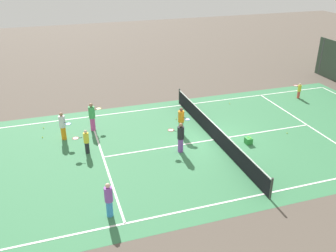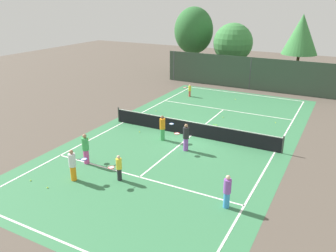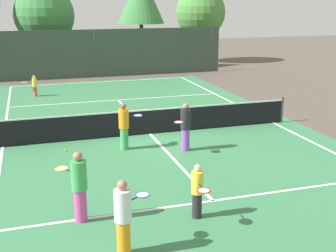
% 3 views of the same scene
% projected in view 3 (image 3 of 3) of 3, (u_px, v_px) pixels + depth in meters
% --- Properties ---
extents(ground_plane, '(80.00, 80.00, 0.00)m').
position_uv_depth(ground_plane, '(150.00, 134.00, 17.66)').
color(ground_plane, brown).
extents(court_surface, '(13.00, 25.00, 0.01)m').
position_uv_depth(court_surface, '(150.00, 134.00, 17.66)').
color(court_surface, '#387A4C').
rests_on(court_surface, ground_plane).
extents(tennis_net, '(11.90, 0.10, 1.10)m').
position_uv_depth(tennis_net, '(150.00, 121.00, 17.52)').
color(tennis_net, '#333833').
rests_on(tennis_net, ground_plane).
extents(perimeter_fence, '(18.00, 0.12, 3.20)m').
position_uv_depth(perimeter_fence, '(95.00, 53.00, 30.07)').
color(perimeter_fence, '#384C3D').
rests_on(perimeter_fence, ground_plane).
extents(tree_2, '(4.24, 4.24, 6.15)m').
position_uv_depth(tree_2, '(44.00, 15.00, 31.55)').
color(tree_2, brown).
rests_on(tree_2, ground_plane).
extents(tree_3, '(4.07, 4.07, 6.10)m').
position_uv_depth(tree_3, '(201.00, 13.00, 36.65)').
color(tree_3, brown).
rests_on(tree_3, ground_plane).
extents(player_0, '(0.82, 0.35, 1.15)m').
position_uv_depth(player_0, '(34.00, 85.00, 24.30)').
color(player_0, '#E54C3F').
rests_on(player_0, ground_plane).
extents(player_1, '(0.94, 0.56, 1.66)m').
position_uv_depth(player_1, '(124.00, 126.00, 15.63)').
color(player_1, '#3FA559').
rests_on(player_1, ground_plane).
extents(player_2, '(0.39, 0.87, 1.37)m').
position_uv_depth(player_2, '(197.00, 191.00, 10.70)').
color(player_2, '#232328').
rests_on(player_2, ground_plane).
extents(player_3, '(0.78, 0.88, 1.75)m').
position_uv_depth(player_3, '(79.00, 186.00, 10.51)').
color(player_3, '#D14799').
rests_on(player_3, ground_plane).
extents(player_4, '(0.81, 0.84, 1.70)m').
position_uv_depth(player_4, '(185.00, 126.00, 15.50)').
color(player_4, purple).
rests_on(player_4, ground_plane).
extents(player_5, '(0.90, 0.71, 1.67)m').
position_uv_depth(player_5, '(123.00, 217.00, 9.10)').
color(player_5, orange).
rests_on(player_5, ground_plane).
extents(ball_crate, '(0.38, 0.37, 0.43)m').
position_uv_depth(ball_crate, '(163.00, 117.00, 19.43)').
color(ball_crate, green).
rests_on(ball_crate, ground_plane).
extents(tennis_ball_2, '(0.07, 0.07, 0.07)m').
position_uv_depth(tennis_ball_2, '(65.00, 150.00, 15.64)').
color(tennis_ball_2, '#CCE533').
rests_on(tennis_ball_2, ground_plane).
extents(tennis_ball_3, '(0.07, 0.07, 0.07)m').
position_uv_depth(tennis_ball_3, '(138.00, 107.00, 21.96)').
color(tennis_ball_3, '#CCE533').
rests_on(tennis_ball_3, ground_plane).
extents(tennis_ball_4, '(0.07, 0.07, 0.07)m').
position_uv_depth(tennis_ball_4, '(205.00, 99.00, 23.67)').
color(tennis_ball_4, '#CCE533').
rests_on(tennis_ball_4, ground_plane).
extents(tennis_ball_5, '(0.07, 0.07, 0.07)m').
position_uv_depth(tennis_ball_5, '(26.00, 121.00, 19.40)').
color(tennis_ball_5, '#CCE533').
rests_on(tennis_ball_5, ground_plane).
extents(tennis_ball_6, '(0.07, 0.07, 0.07)m').
position_uv_depth(tennis_ball_6, '(107.00, 88.00, 26.51)').
color(tennis_ball_6, '#CCE533').
rests_on(tennis_ball_6, ground_plane).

